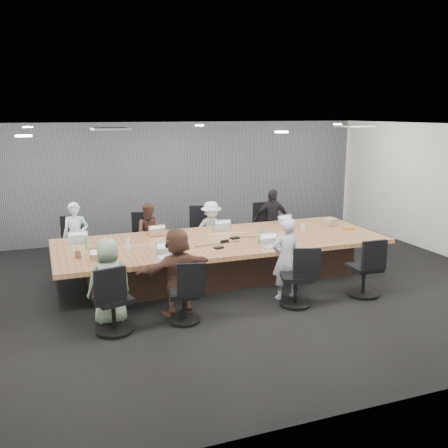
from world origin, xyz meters
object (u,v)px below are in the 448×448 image
object	(u,v)px
laptop_0	(78,240)
laptop_3	(283,223)
person_1	(150,234)
laptop_6	(271,246)
chair_0	(75,247)
laptop_4	(104,263)
laptop_1	(156,234)
chair_3	(265,230)
person_6	(286,259)
laptop_2	(220,228)
chair_5	(184,298)
person_0	(76,237)
conference_table	(222,257)
person_4	(109,281)
chair_4	(113,305)
chair_7	(364,272)
person_3	(271,220)
canvas_bag	(330,222)
chair_1	(147,241)
bottle_clear	(128,244)
snack_packet	(349,228)
person_2	(211,230)
bottle_green_right	(260,236)
chair_2	(206,234)
person_5	(177,271)
chair_6	(296,282)
stapler	(225,241)
bottle_green_left	(86,243)
laptop_5	(168,257)

from	to	relation	value
laptop_0	laptop_3	xyz separation A→B (m)	(4.16, 0.00, 0.00)
person_1	laptop_6	size ratio (longest dim) A/B	3.67
chair_0	laptop_4	bearing A→B (deg)	105.60
laptop_1	laptop_4	xyz separation A→B (m)	(-1.19, -1.60, 0.00)
chair_3	person_6	distance (m)	3.23
laptop_2	laptop_4	bearing A→B (deg)	33.97
chair_5	person_0	size ratio (longest dim) A/B	0.54
laptop_1	person_6	size ratio (longest dim) A/B	0.24
chair_5	person_1	bearing A→B (deg)	98.67
conference_table	person_4	bearing A→B (deg)	-148.94
chair_4	laptop_2	world-z (taller)	chair_4
chair_7	person_3	xyz separation A→B (m)	(-0.25, 3.05, 0.29)
person_3	canvas_bag	bearing A→B (deg)	-44.32
conference_table	chair_1	xyz separation A→B (m)	(-1.05, 1.70, -0.02)
bottle_clear	snack_packet	world-z (taller)	bottle_clear
person_2	bottle_green_right	world-z (taller)	person_2
chair_5	bottle_green_right	world-z (taller)	bottle_green_right
chair_0	person_3	world-z (taller)	person_3
chair_2	chair_3	bearing A→B (deg)	-160.55
person_5	snack_packet	size ratio (longest dim) A/B	6.94
chair_6	laptop_3	bearing A→B (deg)	86.01
laptop_6	laptop_1	bearing A→B (deg)	129.58
laptop_0	stapler	size ratio (longest dim) A/B	2.21
laptop_3	chair_5	bearing A→B (deg)	29.32
canvas_bag	snack_packet	distance (m)	0.46
laptop_2	person_3	xyz separation A→B (m)	(1.41, 0.55, -0.05)
person_4	laptop_6	bearing A→B (deg)	-175.57
conference_table	laptop_6	world-z (taller)	laptop_6
chair_1	person_3	size ratio (longest dim) A/B	0.54
chair_6	laptop_1	distance (m)	3.03
person_3	bottle_clear	distance (m)	3.73
chair_0	person_5	size ratio (longest dim) A/B	0.58
person_4	snack_packet	xyz separation A→B (m)	(4.89, 1.22, 0.12)
conference_table	person_4	world-z (taller)	person_4
chair_4	bottle_green_left	size ratio (longest dim) A/B	3.66
stapler	laptop_0	bearing A→B (deg)	142.56
chair_5	laptop_0	bearing A→B (deg)	129.02
laptop_5	chair_3	bearing A→B (deg)	37.18
laptop_4	laptop_5	distance (m)	1.02
chair_6	person_6	xyz separation A→B (m)	(0.00, 0.35, 0.29)
person_1	snack_packet	xyz separation A→B (m)	(3.70, -1.48, 0.13)
person_0	laptop_6	bearing A→B (deg)	-20.81
person_4	laptop_0	bearing A→B (deg)	-89.52
person_2	laptop_3	bearing A→B (deg)	-25.31
canvas_bag	laptop_1	bearing A→B (deg)	171.83
person_0	snack_packet	distance (m)	5.36
chair_4	laptop_0	distance (m)	2.54
chair_3	canvas_bag	xyz separation A→B (m)	(0.83, -1.41, 0.41)
bottle_green_right	stapler	distance (m)	0.64
chair_6	chair_7	size ratio (longest dim) A/B	0.97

